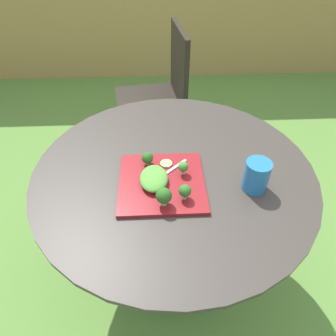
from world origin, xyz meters
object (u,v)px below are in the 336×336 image
at_px(salad_plate, 162,182).
at_px(fork, 169,172).
at_px(patio_chair, 162,88).
at_px(drinking_glass, 256,177).

height_order(salad_plate, fork, fork).
bearing_deg(fork, patio_chair, 89.44).
xyz_separation_m(salad_plate, fork, (0.03, 0.04, 0.01)).
distance_m(drinking_glass, fork, 0.30).
distance_m(salad_plate, fork, 0.05).
bearing_deg(fork, drinking_glass, -14.57).
xyz_separation_m(patio_chair, fork, (-0.01, -1.04, 0.21)).
bearing_deg(patio_chair, salad_plate, -91.89).
xyz_separation_m(patio_chair, drinking_glass, (0.28, -1.12, 0.24)).
bearing_deg(drinking_glass, fork, 165.43).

